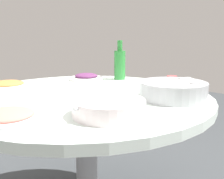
% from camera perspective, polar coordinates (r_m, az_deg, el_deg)
% --- Properties ---
extents(round_dining_table, '(1.24, 1.24, 0.76)m').
position_cam_1_polar(round_dining_table, '(1.32, -5.87, -5.37)').
color(round_dining_table, '#99999E').
rests_on(round_dining_table, ground).
extents(rice_bowl, '(0.31, 0.31, 0.09)m').
position_cam_1_polar(rice_bowl, '(1.21, 13.36, -0.08)').
color(rice_bowl, '#B2B5BA').
rests_on(rice_bowl, round_dining_table).
extents(soup_bowl, '(0.27, 0.29, 0.06)m').
position_cam_1_polar(soup_bowl, '(0.93, -0.71, -4.14)').
color(soup_bowl, white).
rests_on(soup_bowl, round_dining_table).
extents(dish_tofu_braise, '(0.23, 0.23, 0.04)m').
position_cam_1_polar(dish_tofu_braise, '(1.53, -22.23, 0.92)').
color(dish_tofu_braise, white).
rests_on(dish_tofu_braise, round_dining_table).
extents(dish_eggplant, '(0.22, 0.22, 0.04)m').
position_cam_1_polar(dish_eggplant, '(1.73, -5.75, 2.76)').
color(dish_eggplant, white).
rests_on(dish_eggplant, round_dining_table).
extents(dish_shrimp, '(0.24, 0.24, 0.05)m').
position_cam_1_polar(dish_shrimp, '(0.92, -22.30, -5.73)').
color(dish_shrimp, white).
rests_on(dish_shrimp, round_dining_table).
extents(green_bottle, '(0.08, 0.08, 0.26)m').
position_cam_1_polar(green_bottle, '(1.72, 1.74, 5.73)').
color(green_bottle, '#2E8738').
rests_on(green_bottle, round_dining_table).
extents(tea_cup_near, '(0.06, 0.06, 0.06)m').
position_cam_1_polar(tea_cup_near, '(1.54, 13.14, 1.91)').
color(tea_cup_near, '#C2484B').
rests_on(tea_cup_near, round_dining_table).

